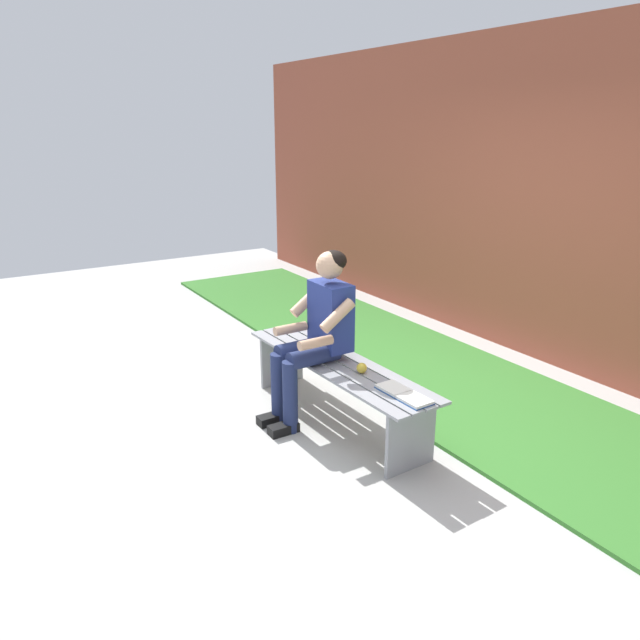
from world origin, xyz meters
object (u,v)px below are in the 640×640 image
Objects in this scene: bench_near at (337,376)px; apple at (362,368)px; book_open at (404,394)px; person_seated at (317,329)px.

apple is (-0.26, -0.03, 0.15)m from bench_near.
bench_near is 4.52× the size of book_open.
book_open is (-0.83, -0.15, -0.22)m from person_seated.
book_open is at bearing -170.02° from person_seated.
bench_near is at bearing 1.83° from book_open.
person_seated reaches higher than book_open.
apple is at bearing -172.83° from bench_near.
bench_near is 1.47× the size of person_seated.
person_seated is at bearing 19.41° from apple.
person_seated is at bearing 8.27° from book_open.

